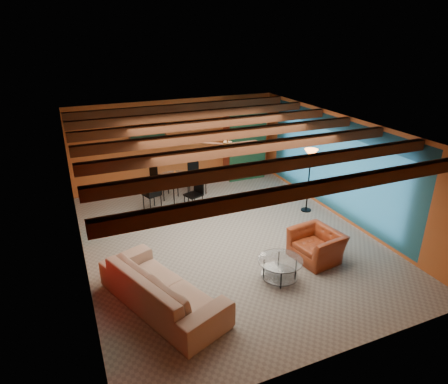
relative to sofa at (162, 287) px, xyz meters
name	(u,v)px	position (x,y,z in m)	size (l,w,h in m)	color
room	(226,143)	(2.06, 1.89, 1.97)	(6.52, 8.01, 2.71)	gray
sofa	(162,287)	(0.00, 0.00, 0.00)	(2.68, 1.05, 0.78)	#A17D68
armchair	(316,245)	(3.50, 0.22, -0.06)	(1.02, 0.89, 0.67)	maroon
coffee_table	(280,269)	(2.38, -0.14, -0.16)	(0.90, 0.90, 0.46)	silver
dining_table	(176,184)	(1.57, 4.38, 0.14)	(2.05, 2.05, 1.07)	silver
armoire	(244,146)	(4.26, 5.48, 0.69)	(1.24, 0.61, 2.17)	maroon
floor_lamp	(309,181)	(4.71, 2.36, 0.50)	(0.36, 0.36, 1.78)	black
ceiling_fan	(228,144)	(2.06, 1.78, 1.97)	(1.50, 1.50, 0.44)	#472614
painting	(148,137)	(1.16, 5.74, 1.26)	(1.05, 0.03, 0.65)	black
potted_plant	(244,106)	(4.26, 5.48, 2.00)	(0.41, 0.35, 0.45)	#26661E
vase	(175,164)	(1.57, 4.38, 0.77)	(0.17, 0.17, 0.18)	orange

